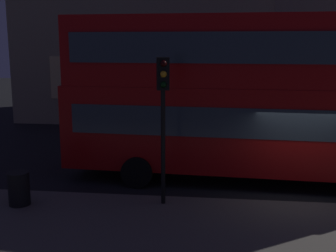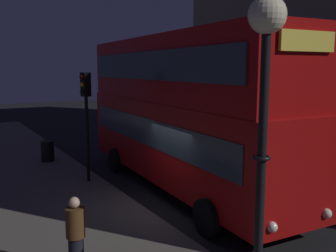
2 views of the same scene
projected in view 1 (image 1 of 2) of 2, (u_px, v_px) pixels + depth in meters
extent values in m
plane|color=black|center=(296.00, 197.00, 12.64)|extent=(80.00, 80.00, 0.00)
cube|color=#F2D18C|center=(67.00, 78.00, 23.24)|extent=(1.83, 0.06, 2.28)
cube|color=#F9E09E|center=(119.00, 84.00, 22.97)|extent=(1.83, 0.06, 1.96)
cube|color=#F2D18C|center=(172.00, 83.00, 22.63)|extent=(1.83, 0.06, 1.99)
cube|color=#F9E09E|center=(227.00, 78.00, 22.24)|extent=(1.83, 0.06, 2.11)
cube|color=#E5C67F|center=(283.00, 84.00, 21.97)|extent=(1.83, 0.06, 2.52)
cube|color=#F9E09E|center=(320.00, 76.00, 21.66)|extent=(1.36, 0.06, 2.55)
cube|color=#9E0C0C|center=(238.00, 126.00, 13.85)|extent=(11.26, 3.24, 2.65)
cube|color=#9E0C0C|center=(241.00, 51.00, 13.39)|extent=(11.04, 3.18, 2.15)
cube|color=#2D3842|center=(239.00, 116.00, 13.78)|extent=(10.38, 3.25, 0.90)
cube|color=#2D3842|center=(241.00, 47.00, 13.37)|extent=(10.38, 3.25, 0.90)
cylinder|color=black|center=(154.00, 151.00, 15.93)|extent=(0.99, 0.30, 0.98)
cylinder|color=black|center=(137.00, 173.00, 13.32)|extent=(0.99, 0.30, 0.98)
cylinder|color=black|center=(163.00, 148.00, 11.52)|extent=(0.12, 0.12, 3.12)
cube|color=black|center=(163.00, 74.00, 11.14)|extent=(0.37, 0.32, 0.85)
sphere|color=black|center=(163.00, 64.00, 10.94)|extent=(0.17, 0.17, 0.17)
sphere|color=orange|center=(163.00, 74.00, 10.99)|extent=(0.17, 0.17, 0.17)
sphere|color=black|center=(164.00, 85.00, 11.04)|extent=(0.17, 0.17, 0.17)
cylinder|color=black|center=(19.00, 188.00, 11.62)|extent=(0.58, 0.58, 0.91)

